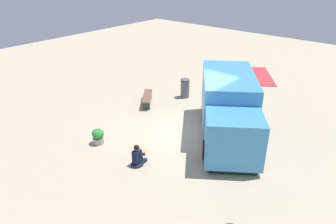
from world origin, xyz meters
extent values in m
plane|color=tan|center=(0.00, 0.00, 0.00)|extent=(40.00, 40.00, 0.00)
cube|color=#418EC9|center=(-0.78, -1.30, 1.32)|extent=(3.82, 4.22, 2.23)
cube|color=#418EC9|center=(-2.33, 0.88, 1.04)|extent=(2.51, 2.43, 1.68)
cube|color=black|center=(-2.79, 1.51, 1.34)|extent=(1.33, 0.96, 0.64)
cube|color=black|center=(-1.61, -1.89, 1.45)|extent=(1.21, 1.69, 0.78)
cube|color=red|center=(-1.85, -2.06, 2.39)|extent=(1.79, 2.18, 0.03)
cube|color=black|center=(-1.25, -0.65, 0.10)|extent=(4.26, 5.07, 0.20)
cylinder|color=black|center=(-1.48, 1.22, 0.37)|extent=(0.61, 0.73, 0.74)
cylinder|color=black|center=(-2.94, 0.18, 0.37)|extent=(0.61, 0.73, 0.74)
cylinder|color=black|center=(0.34, -1.32, 0.37)|extent=(0.61, 0.73, 0.74)
cylinder|color=black|center=(-1.13, -2.37, 0.37)|extent=(0.61, 0.73, 0.74)
ellipsoid|color=black|center=(0.15, 3.10, 0.05)|extent=(0.49, 0.56, 0.10)
cube|color=black|center=(0.07, 2.89, 0.06)|extent=(0.15, 0.37, 0.11)
cube|color=black|center=(0.27, 2.91, 0.06)|extent=(0.15, 0.37, 0.11)
cube|color=#121936|center=(0.15, 3.10, 0.35)|extent=(0.25, 0.33, 0.49)
sphere|color=brown|center=(0.15, 3.10, 0.69)|extent=(0.20, 0.20, 0.20)
sphere|color=black|center=(0.15, 3.10, 0.71)|extent=(0.20, 0.20, 0.20)
cube|color=#121936|center=(0.07, 2.95, 0.41)|extent=(0.12, 0.35, 0.26)
cube|color=#121936|center=(0.25, 2.97, 0.41)|extent=(0.12, 0.35, 0.26)
cylinder|color=tan|center=(0.18, 2.79, 0.34)|extent=(0.13, 0.39, 0.08)
cube|color=orange|center=(0.18, 2.79, 0.36)|extent=(0.09, 0.33, 0.02)
cylinder|color=#9F9F92|center=(2.36, 3.05, 0.13)|extent=(0.42, 0.42, 0.26)
torus|color=#98A192|center=(2.36, 3.05, 0.24)|extent=(0.45, 0.45, 0.04)
ellipsoid|color=#34863A|center=(2.36, 3.05, 0.43)|extent=(0.47, 0.47, 0.40)
sphere|color=silver|center=(2.55, 3.09, 0.47)|extent=(0.07, 0.07, 0.07)
sphere|color=white|center=(2.22, 3.19, 0.46)|extent=(0.05, 0.05, 0.05)
sphere|color=silver|center=(2.18, 3.06, 0.51)|extent=(0.05, 0.05, 0.05)
sphere|color=white|center=(2.39, 2.86, 0.46)|extent=(0.07, 0.07, 0.07)
sphere|color=white|center=(2.16, 3.03, 0.45)|extent=(0.07, 0.07, 0.07)
sphere|color=white|center=(2.32, 3.22, 0.52)|extent=(0.05, 0.05, 0.05)
cube|color=brown|center=(3.52, -0.96, 0.42)|extent=(1.41, 1.57, 0.06)
cube|color=#223A3B|center=(3.96, -1.48, 0.20)|extent=(0.31, 0.28, 0.39)
cube|color=#223A3B|center=(3.08, -0.43, 0.20)|extent=(0.31, 0.28, 0.39)
cylinder|color=#55545E|center=(2.62, -2.86, 0.47)|extent=(0.45, 0.45, 0.94)
ellipsoid|color=#5F5155|center=(2.62, -2.86, 0.98)|extent=(0.46, 0.46, 0.10)
camera|label=1|loc=(-6.76, 9.57, 6.61)|focal=34.17mm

